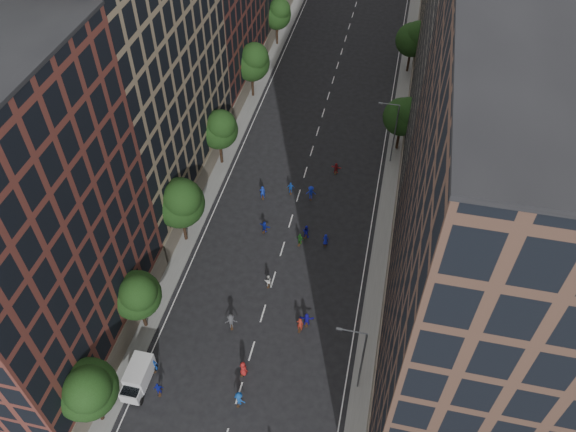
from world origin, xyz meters
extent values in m
plane|color=black|center=(0.00, 40.00, 0.00)|extent=(240.00, 240.00, 0.00)
cube|color=slate|center=(-12.00, 47.50, 0.07)|extent=(4.00, 105.00, 0.15)
cube|color=slate|center=(12.00, 47.50, 0.07)|extent=(4.00, 105.00, 0.15)
cube|color=#5C2A23|center=(-19.00, 11.00, 15.00)|extent=(14.00, 22.00, 30.00)
cube|color=#887559|center=(-19.00, 35.00, 17.00)|extent=(14.00, 26.00, 34.00)
cube|color=#4B3328|center=(19.00, 15.00, 18.00)|extent=(14.00, 30.00, 36.00)
cube|color=#60584F|center=(19.00, 44.00, 16.50)|extent=(14.00, 28.00, 33.00)
cylinder|color=black|center=(-11.20, 4.00, 1.98)|extent=(0.36, 0.36, 3.96)
sphere|color=black|center=(-11.20, 4.00, 5.58)|extent=(5.20, 5.20, 5.20)
sphere|color=black|center=(-10.55, 3.48, 6.88)|extent=(3.90, 3.90, 3.90)
cylinder|color=black|center=(-11.20, 14.00, 1.85)|extent=(0.36, 0.36, 3.70)
sphere|color=black|center=(-11.20, 14.00, 5.21)|extent=(4.80, 4.80, 4.80)
sphere|color=black|center=(-10.60, 13.52, 6.41)|extent=(3.60, 3.60, 3.60)
cylinder|color=black|center=(-11.20, 26.00, 2.11)|extent=(0.36, 0.36, 4.22)
sphere|color=black|center=(-11.20, 26.00, 5.95)|extent=(5.60, 5.60, 5.60)
sphere|color=black|center=(-10.50, 25.44, 7.35)|extent=(4.20, 4.20, 4.20)
cylinder|color=black|center=(-11.20, 40.00, 1.94)|extent=(0.36, 0.36, 3.87)
sphere|color=black|center=(-11.20, 40.00, 5.46)|extent=(5.00, 5.00, 5.00)
sphere|color=black|center=(-10.57, 39.50, 6.71)|extent=(3.75, 3.75, 3.75)
cylinder|color=black|center=(-11.20, 56.00, 2.02)|extent=(0.36, 0.36, 4.05)
sphere|color=black|center=(-11.20, 56.00, 5.70)|extent=(5.40, 5.40, 5.40)
sphere|color=black|center=(-10.52, 55.46, 7.05)|extent=(4.05, 4.05, 4.05)
cylinder|color=black|center=(-11.20, 72.00, 1.89)|extent=(0.36, 0.36, 3.78)
sphere|color=black|center=(-11.20, 72.00, 5.33)|extent=(4.80, 4.80, 4.80)
sphere|color=black|center=(-10.60, 71.52, 6.53)|extent=(3.60, 3.60, 3.60)
cylinder|color=black|center=(11.20, 48.00, 1.87)|extent=(0.36, 0.36, 3.74)
sphere|color=black|center=(11.20, 48.00, 5.27)|extent=(5.00, 5.00, 5.00)
sphere|color=black|center=(11.82, 47.50, 6.52)|extent=(3.75, 3.75, 3.75)
cylinder|color=black|center=(11.20, 68.00, 1.98)|extent=(0.36, 0.36, 3.96)
sphere|color=black|center=(11.20, 68.00, 5.58)|extent=(5.20, 5.20, 5.20)
sphere|color=black|center=(11.85, 67.48, 6.88)|extent=(3.90, 3.90, 3.90)
cylinder|color=#595B60|center=(10.60, 12.00, 4.50)|extent=(0.18, 0.18, 9.00)
cylinder|color=#595B60|center=(9.40, 12.00, 9.00)|extent=(2.40, 0.12, 0.12)
cube|color=#595B60|center=(8.30, 12.00, 8.95)|extent=(0.50, 0.22, 0.15)
cylinder|color=#595B60|center=(10.60, 45.00, 4.50)|extent=(0.18, 0.18, 9.00)
cylinder|color=#595B60|center=(9.40, 45.00, 9.00)|extent=(2.40, 0.12, 0.12)
cube|color=#595B60|center=(8.30, 45.00, 8.95)|extent=(0.50, 0.22, 0.15)
cube|color=white|center=(-9.30, 8.36, 1.29)|extent=(1.89, 3.22, 1.96)
cube|color=white|center=(-9.29, 6.40, 0.94)|extent=(1.79, 1.44, 1.25)
cube|color=black|center=(-9.29, 6.40, 1.51)|extent=(1.61, 1.17, 0.09)
cylinder|color=black|center=(-10.18, 6.13, 0.34)|extent=(0.23, 0.68, 0.68)
cylinder|color=black|center=(-8.40, 6.14, 0.34)|extent=(0.23, 0.68, 0.68)
cylinder|color=black|center=(-10.20, 9.60, 0.34)|extent=(0.23, 0.68, 0.68)
cylinder|color=black|center=(-8.42, 9.61, 0.34)|extent=(0.23, 0.68, 0.68)
imported|color=navy|center=(-8.50, 9.60, 0.83)|extent=(0.95, 0.82, 1.65)
imported|color=navy|center=(0.37, 8.01, 0.91)|extent=(1.32, 0.98, 1.82)
imported|color=#131D9B|center=(-7.14, 7.43, 0.79)|extent=(1.01, 0.69, 1.59)
imported|color=#1D15AB|center=(4.64, 17.70, 0.81)|extent=(1.55, 0.68, 1.61)
imported|color=maroon|center=(-0.09, 10.99, 0.93)|extent=(1.07, 0.91, 1.85)
imported|color=maroon|center=(4.12, 16.91, 0.93)|extent=(0.69, 0.47, 1.85)
imported|color=silver|center=(-0.33, 21.61, 0.79)|extent=(0.88, 0.75, 1.57)
imported|color=#3C3C40|center=(-2.69, 15.74, 0.97)|extent=(1.42, 1.08, 1.94)
imported|color=#1D5F1C|center=(1.81, 28.13, 0.82)|extent=(1.03, 0.63, 1.64)
imported|color=#13229B|center=(-2.64, 29.19, 0.76)|extent=(1.48, 0.86, 1.52)
imported|color=#13199B|center=(4.67, 28.76, 0.76)|extent=(0.79, 0.56, 1.52)
imported|color=#142FA7|center=(-4.25, 34.64, 0.93)|extent=(0.78, 0.63, 1.86)
imported|color=#1717BE|center=(2.26, 29.46, 0.84)|extent=(0.93, 0.79, 1.69)
imported|color=#1629B8|center=(1.59, 35.85, 0.95)|extent=(1.32, 0.87, 1.90)
imported|color=#1649B3|center=(-1.05, 36.31, 0.81)|extent=(1.01, 0.58, 1.61)
imported|color=maroon|center=(3.89, 41.26, 0.75)|extent=(1.42, 0.58, 1.49)
camera|label=1|loc=(9.67, -13.75, 48.59)|focal=35.00mm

